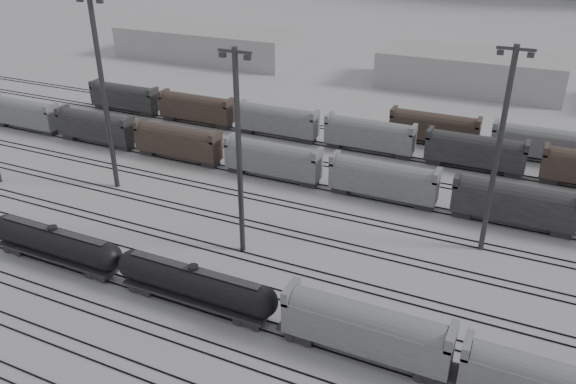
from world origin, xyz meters
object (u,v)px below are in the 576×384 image
at_px(tank_car_b, 195,283).
at_px(hopper_car_b, 552,384).
at_px(light_mast_c, 239,151).
at_px(tank_car_a, 55,243).
at_px(hopper_car_a, 366,327).

distance_m(tank_car_b, hopper_car_b, 32.99).
relative_size(hopper_car_b, light_mast_c, 0.58).
bearing_deg(tank_car_a, light_mast_c, 32.13).
bearing_deg(hopper_car_a, tank_car_a, 180.00).
relative_size(tank_car_a, light_mast_c, 0.76).
height_order(hopper_car_a, light_mast_c, light_mast_c).
height_order(tank_car_a, hopper_car_a, hopper_car_a).
relative_size(tank_car_b, hopper_car_a, 1.21).
relative_size(tank_car_a, hopper_car_a, 1.20).
bearing_deg(tank_car_b, hopper_car_b, -0.00).
xyz_separation_m(hopper_car_a, light_mast_c, (-18.63, 11.21, 9.36)).
relative_size(tank_car_a, hopper_car_b, 1.32).
height_order(hopper_car_a, hopper_car_b, hopper_car_a).
bearing_deg(hopper_car_b, tank_car_b, 180.00).
bearing_deg(light_mast_c, hopper_car_a, -31.03).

